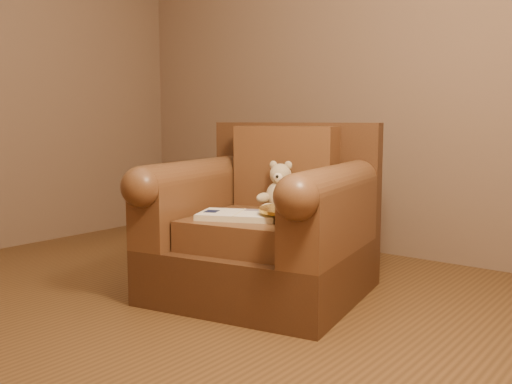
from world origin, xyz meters
The scene contains 5 objects.
floor centered at (0.00, 0.00, 0.00)m, with size 4.00×4.00×0.00m, color brown.
armchair centered at (0.28, 0.69, 0.37)m, with size 1.25×1.20×0.97m.
teddy_bear centered at (0.30, 0.79, 0.57)m, with size 0.22×0.25×0.30m.
guidebook centered at (0.28, 0.45, 0.48)m, with size 0.49×0.41×0.03m.
side_table centered at (0.55, 0.58, 0.29)m, with size 0.38×0.38×0.53m.
Camera 1 is at (2.20, -1.85, 0.99)m, focal length 40.00 mm.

